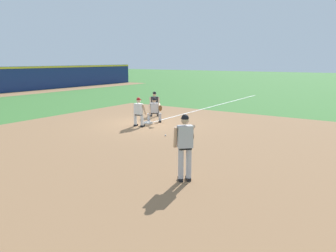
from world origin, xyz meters
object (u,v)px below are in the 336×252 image
first_base_bag (148,123)px  first_baseman (155,109)px  pitcher (185,143)px  baserunner (139,111)px  umpire (154,103)px  baseball (165,135)px

first_base_bag → first_baseman: size_ratio=0.28×
pitcher → first_baseman: bearing=41.4°
pitcher → baserunner: (5.16, 5.75, -0.27)m
umpire → pitcher: bearing=-139.5°
baserunner → pitcher: bearing=-131.9°
baserunner → first_baseman: bearing=-2.3°
first_baseman → baserunner: size_ratio=0.92×
baserunner → umpire: 3.13m
first_base_bag → baseball: (-1.84, -2.37, -0.01)m
umpire → baseball: bearing=-138.8°
baseball → first_baseman: first_baseman is taller
baserunner → umpire: same height
baseball → baserunner: size_ratio=0.05×
baserunner → baseball: bearing=-113.9°
first_baseman → umpire: 2.02m
first_base_bag → first_baseman: bearing=-16.5°
baseball → pitcher: pitcher is taller
baserunner → umpire: (2.91, 1.14, 0.00)m
first_base_bag → baserunner: baserunner is taller
baseball → umpire: (3.93, 3.43, 0.76)m
first_base_bag → baserunner: (-0.83, -0.08, 0.75)m
baseball → baserunner: baserunner is taller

